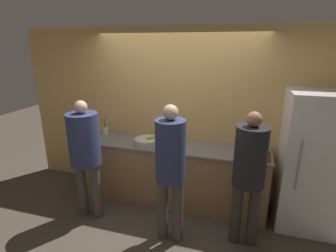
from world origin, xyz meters
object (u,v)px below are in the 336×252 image
Objects in this scene: refrigerator at (313,162)px; utensil_crock at (105,130)px; person_center at (170,164)px; cup_blue at (175,144)px; fruit_bowl at (148,142)px; person_left at (85,148)px; person_right at (249,169)px; bottle_amber at (269,158)px.

refrigerator is 6.57× the size of utensil_crock.
person_center is 0.78m from cup_blue.
refrigerator is 2.21m from fruit_bowl.
cup_blue is (1.07, 0.63, -0.06)m from person_left.
person_right reaches higher than bottle_amber.
person_left is (-2.88, -0.67, 0.12)m from refrigerator.
utensil_crock is at bearing 170.55° from cup_blue.
refrigerator is at bearing 1.39° from cup_blue.
bottle_amber is at bearing -159.58° from refrigerator.
cup_blue is at bearing 101.01° from person_center.
cup_blue is (-1.26, 0.16, -0.02)m from bottle_amber.
person_right is at bearing -20.10° from fruit_bowl.
cup_blue is (1.24, -0.21, -0.03)m from utensil_crock.
utensil_crock is at bearing 171.63° from bottle_amber.
person_left is at bearing -78.53° from utensil_crock.
person_right is (2.09, 0.04, -0.03)m from person_left.
cup_blue is at bearing -178.61° from refrigerator.
person_left reaches higher than cup_blue.
refrigerator is 1.01m from person_right.
utensil_crock is 2.52m from bottle_amber.
cup_blue is at bearing 150.35° from person_right.
utensil_crock is (-2.26, 0.79, -0.01)m from person_right.
person_right is 0.48m from bottle_amber.
person_center is at bearing -6.31° from person_left.
fruit_bowl is at bearing -177.27° from refrigerator.
person_right is (-0.78, -0.63, 0.09)m from refrigerator.
refrigerator reaches higher than person_right.
bottle_amber is at bearing -7.31° from cup_blue.
person_left is 18.87× the size of cup_blue.
refrigerator is 1.09× the size of person_right.
fruit_bowl is at bearing 176.56° from bottle_amber.
person_right is 4.53× the size of fruit_bowl.
bottle_amber is 1.61× the size of cup_blue.
bottle_amber is (1.11, 0.60, -0.04)m from person_center.
utensil_crock is (-0.84, 0.27, 0.01)m from fruit_bowl.
person_left is 11.71× the size of bottle_amber.
person_left is at bearing -166.91° from refrigerator.
bottle_amber is (2.33, 0.46, -0.05)m from person_left.
refrigerator is at bearing 25.87° from person_center.
cup_blue is (-1.81, -0.04, 0.06)m from refrigerator.
utensil_crock is at bearing 162.33° from fruit_bowl.
person_center reaches higher than cup_blue.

